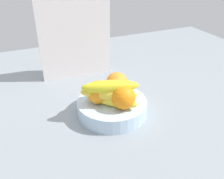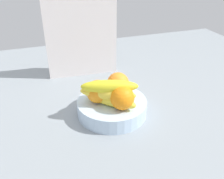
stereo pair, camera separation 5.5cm
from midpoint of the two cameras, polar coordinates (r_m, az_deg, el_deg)
The scene contains 7 objects.
ground_plane at distance 82.85cm, azimuth -1.96°, elevation -5.45°, with size 180.00×140.00×3.00cm, color gray.
fruit_bowl at distance 78.75cm, azimuth -2.00°, elevation -4.09°, with size 22.08×22.08×4.82cm, color silver.
orange_front_left at distance 79.75cm, azimuth -0.87°, elevation 1.45°, with size 7.21×7.21×7.21cm, color orange.
orange_front_right at distance 75.06cm, azimuth -5.37°, elevation -0.65°, with size 7.21×7.21×7.21cm, color orange.
orange_center at distance 72.10cm, azimuth 0.50°, elevation -1.89°, with size 7.21×7.21×7.21cm, color orange.
banana_bunch at distance 73.09cm, azimuth -2.66°, elevation -0.90°, with size 17.66×14.97×8.40cm.
cutting_board at distance 98.44cm, azimuth -10.21°, elevation 12.64°, with size 28.00×1.80×36.00cm, color silver.
Camera 1 is at (-27.11, -62.06, 46.32)cm, focal length 39.46 mm.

